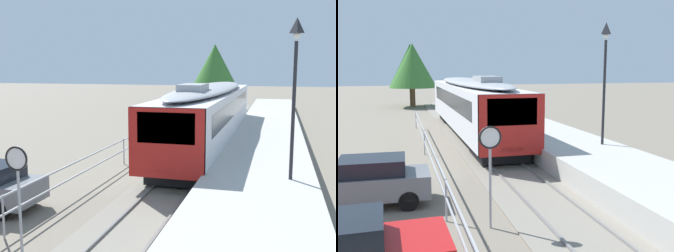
% 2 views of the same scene
% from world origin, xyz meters
% --- Properties ---
extents(ground_plane, '(160.00, 160.00, 0.00)m').
position_xyz_m(ground_plane, '(-3.00, 22.00, 0.00)').
color(ground_plane, slate).
extents(track_rails, '(3.20, 60.00, 0.14)m').
position_xyz_m(track_rails, '(0.00, 22.00, 0.03)').
color(track_rails, gray).
rests_on(track_rails, ground).
extents(commuter_train, '(2.82, 18.93, 3.74)m').
position_xyz_m(commuter_train, '(0.00, 26.01, 2.14)').
color(commuter_train, silver).
rests_on(commuter_train, track_rails).
extents(station_platform, '(3.90, 60.00, 0.90)m').
position_xyz_m(station_platform, '(3.25, 22.00, 0.45)').
color(station_platform, '#B7B5AD').
rests_on(station_platform, ground).
extents(platform_lamp_mid_platform, '(0.34, 0.34, 5.35)m').
position_xyz_m(platform_lamp_mid_platform, '(4.30, 16.97, 4.62)').
color(platform_lamp_mid_platform, '#232328').
rests_on(platform_lamp_mid_platform, station_platform).
extents(speed_limit_sign, '(0.61, 0.10, 2.81)m').
position_xyz_m(speed_limit_sign, '(-2.20, 11.20, 2.12)').
color(speed_limit_sign, '#9EA0A5').
rests_on(speed_limit_sign, ground).
extents(carpark_fence, '(0.06, 36.06, 1.25)m').
position_xyz_m(carpark_fence, '(-3.30, 12.00, 0.91)').
color(carpark_fence, '#9EA0A5').
rests_on(carpark_fence, ground).
extents(tree_behind_carpark, '(4.63, 4.63, 6.96)m').
position_xyz_m(tree_behind_carpark, '(-2.98, 47.46, 4.63)').
color(tree_behind_carpark, brown).
rests_on(tree_behind_carpark, ground).
extents(tree_behind_station_far, '(5.16, 5.16, 6.96)m').
position_xyz_m(tree_behind_station_far, '(-2.79, 46.00, 4.55)').
color(tree_behind_station_far, brown).
rests_on(tree_behind_station_far, ground).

